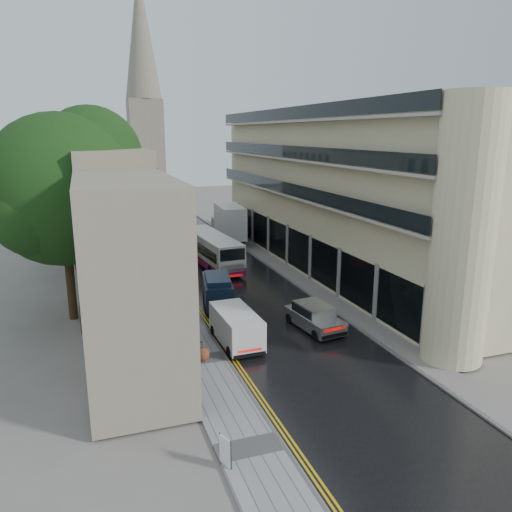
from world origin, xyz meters
TOP-DOWN VIEW (x-y plane):
  - ground at (0.00, 0.00)m, footprint 200.00×200.00m
  - road at (0.00, 27.50)m, footprint 9.00×85.00m
  - left_sidewalk at (-5.85, 27.50)m, footprint 2.70×85.00m
  - right_sidewalk at (5.40, 27.50)m, footprint 1.80×85.00m
  - old_shop_row at (-9.45, 30.00)m, footprint 4.50×56.00m
  - modern_block at (10.30, 26.00)m, footprint 8.00×40.00m
  - church_spire at (0.50, 82.00)m, footprint 6.40×6.40m
  - tree_near at (-12.50, 20.00)m, footprint 10.56×10.56m
  - tree_far at (-12.20, 33.00)m, footprint 9.24×9.24m
  - cream_bus at (-1.25, 27.12)m, footprint 3.29×10.98m
  - white_lorry at (2.53, 37.30)m, footprint 3.13×8.49m
  - silver_hatchback at (1.23, 11.35)m, footprint 2.50×4.68m
  - white_van at (-4.30, 10.71)m, footprint 2.11×4.68m
  - navy_van at (-3.92, 17.67)m, footprint 2.73×5.00m
  - pedestrian at (-6.43, 17.66)m, footprint 0.66×0.45m
  - lamp_post_near at (-5.56, 18.89)m, footprint 0.91×0.53m
  - lamp_post_far at (-5.13, 35.21)m, footprint 0.99×0.53m
  - estate_sign at (-7.05, 1.85)m, footprint 0.31×0.67m

SIDE VIEW (x-z plane):
  - ground at x=0.00m, z-range 0.00..0.00m
  - road at x=0.00m, z-range 0.00..0.02m
  - left_sidewalk at x=-5.85m, z-range 0.00..0.12m
  - right_sidewalk at x=5.40m, z-range 0.00..0.12m
  - estate_sign at x=-7.05m, z-range 0.12..1.25m
  - silver_hatchback at x=1.23m, z-range 0.02..1.70m
  - pedestrian at x=-6.43m, z-range 0.12..1.88m
  - white_van at x=-4.30m, z-range 0.02..2.12m
  - navy_van at x=-3.92m, z-range 0.02..2.44m
  - cream_bus at x=-1.25m, z-range 0.02..2.97m
  - white_lorry at x=2.53m, z-range 0.02..4.39m
  - lamp_post_near at x=-5.56m, z-range 0.12..8.13m
  - lamp_post_far at x=-5.13m, z-range 0.12..8.76m
  - old_shop_row at x=-9.45m, z-range 0.00..12.00m
  - tree_far at x=-12.20m, z-range 0.00..12.46m
  - tree_near at x=-12.50m, z-range 0.00..13.89m
  - modern_block at x=10.30m, z-range 0.00..14.00m
  - church_spire at x=0.50m, z-range 0.00..40.00m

